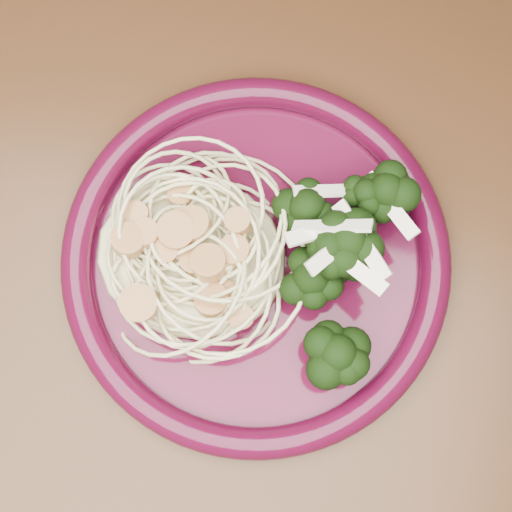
{
  "coord_description": "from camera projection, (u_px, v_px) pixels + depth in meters",
  "views": [
    {
      "loc": [
        0.0,
        -0.12,
        1.26
      ],
      "look_at": [
        -0.03,
        -0.01,
        0.77
      ],
      "focal_mm": 50.0,
      "sensor_mm": 36.0,
      "label": 1
    }
  ],
  "objects": [
    {
      "name": "scallop_cluster",
      "position": [
        185.0,
        240.0,
        0.47
      ],
      "size": [
        0.15,
        0.15,
        0.04
      ],
      "primitive_type": null,
      "rotation": [
        0.0,
        0.0,
        0.23
      ],
      "color": "tan",
      "rests_on": "spaghetti_pile"
    },
    {
      "name": "broccoli_pile",
      "position": [
        338.0,
        256.0,
        0.5
      ],
      "size": [
        0.12,
        0.16,
        0.05
      ],
      "primitive_type": "ellipsoid",
      "rotation": [
        0.0,
        0.0,
        0.23
      ],
      "color": "black",
      "rests_on": "dinner_plate"
    },
    {
      "name": "dining_table",
      "position": [
        289.0,
        280.0,
        0.62
      ],
      "size": [
        1.2,
        0.8,
        0.75
      ],
      "color": "#472814",
      "rests_on": "ground"
    },
    {
      "name": "spaghetti_pile",
      "position": [
        190.0,
        253.0,
        0.51
      ],
      "size": [
        0.16,
        0.15,
        0.03
      ],
      "primitive_type": "ellipsoid",
      "rotation": [
        0.0,
        0.0,
        0.23
      ],
      "color": "beige",
      "rests_on": "dinner_plate"
    },
    {
      "name": "onion_garnish",
      "position": [
        343.0,
        245.0,
        0.47
      ],
      "size": [
        0.08,
        0.1,
        0.05
      ],
      "primitive_type": null,
      "rotation": [
        0.0,
        0.0,
        0.23
      ],
      "color": "white",
      "rests_on": "broccoli_pile"
    },
    {
      "name": "dinner_plate",
      "position": [
        256.0,
        259.0,
        0.52
      ],
      "size": [
        0.34,
        0.34,
        0.02
      ],
      "rotation": [
        0.0,
        0.0,
        0.23
      ],
      "color": "#440A22",
      "rests_on": "dining_table"
    }
  ]
}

